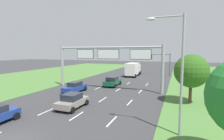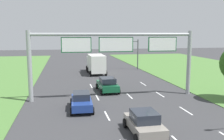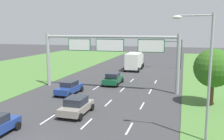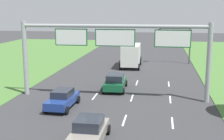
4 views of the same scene
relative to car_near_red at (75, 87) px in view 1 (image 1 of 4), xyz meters
name	(u,v)px [view 1 (image 1 of 4)]	position (x,y,z in m)	size (l,w,h in m)	color
lane_dashes_inner_left	(22,123)	(1.93, -11.14, -0.77)	(0.14, 44.40, 0.01)	white
lane_dashes_inner_right	(56,129)	(5.43, -11.14, -0.77)	(0.14, 44.40, 0.01)	white
lane_dashes_slip	(97,137)	(8.93, -11.14, -0.77)	(0.14, 44.40, 0.01)	white
car_near_red	(75,87)	(0.00, 0.00, 0.00)	(2.11, 4.22, 1.54)	navy
car_lead_silver	(112,81)	(3.48, 6.46, 0.05)	(2.28, 4.42, 1.63)	#145633
car_mid_lane	(72,101)	(3.73, -6.30, 0.02)	(2.15, 3.91, 1.58)	gray
box_truck	(133,69)	(3.83, 19.98, 0.95)	(2.77, 7.62, 3.21)	silver
sign_gantry	(108,58)	(3.86, 3.57, 4.19)	(17.24, 0.44, 7.00)	#9EA0A5
traffic_light_mast	(162,60)	(10.28, 23.27, 3.09)	(4.76, 0.49, 5.60)	#47494F
street_lamp	(176,65)	(13.97, -8.89, 4.30)	(2.61, 0.32, 8.50)	#9EA0A5
roadside_tree_mid	(191,71)	(15.51, -0.15, 3.00)	(3.79, 3.79, 5.68)	#513823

